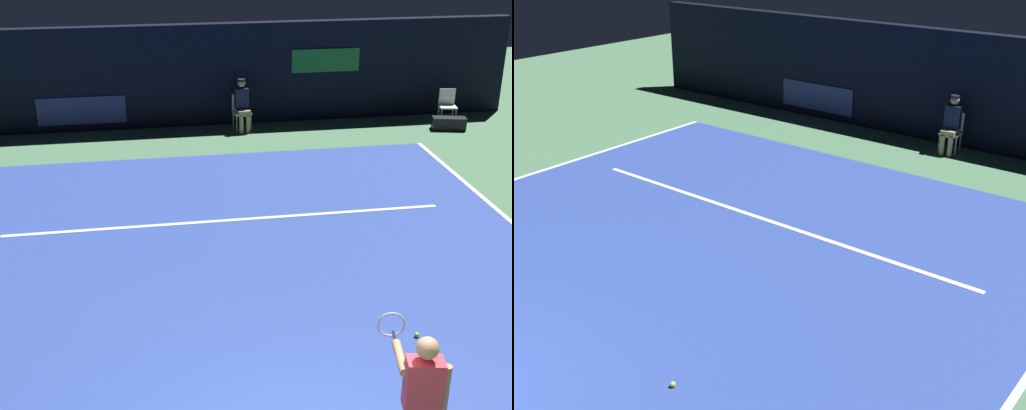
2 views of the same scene
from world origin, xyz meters
The scene contains 7 objects.
ground_plane centered at (0.00, 4.59, 0.00)m, with size 32.67×32.67×0.00m, color #4C7A56.
court_surface centered at (0.00, 4.59, 0.01)m, with size 10.40×11.19×0.01m, color #2D479E.
line_sideline_left centered at (5.15, 4.59, 0.01)m, with size 0.10×11.19×0.01m, color white.
line_service centered at (0.00, 6.55, 0.01)m, with size 8.11×0.10×0.01m, color white.
back_wall centered at (0.00, 12.69, 1.30)m, with size 16.83×0.33×2.60m.
line_judge_on_chair centered at (1.08, 11.97, 0.69)m, with size 0.48×0.56×1.32m.
tennis_ball centered at (2.05, 2.40, 0.05)m, with size 0.07×0.07×0.07m, color #CCE033.
Camera 2 is at (6.58, -1.57, 4.85)m, focal length 45.72 mm.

